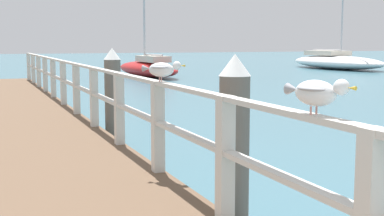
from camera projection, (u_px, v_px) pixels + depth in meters
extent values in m
cube|color=brown|center=(5.00, 127.00, 9.86)|extent=(2.84, 21.57, 0.35)
cube|color=beige|center=(225.00, 158.00, 4.16)|extent=(0.12, 0.12, 0.99)
cube|color=beige|center=(158.00, 127.00, 5.69)|extent=(0.12, 0.12, 0.99)
cube|color=beige|center=(119.00, 109.00, 7.22)|extent=(0.12, 0.12, 0.99)
cube|color=beige|center=(94.00, 97.00, 8.75)|extent=(0.12, 0.12, 0.99)
cube|color=beige|center=(76.00, 89.00, 10.28)|extent=(0.12, 0.12, 0.99)
cube|color=beige|center=(63.00, 82.00, 11.81)|extent=(0.12, 0.12, 0.99)
cube|color=beige|center=(53.00, 78.00, 13.34)|extent=(0.12, 0.12, 0.99)
cube|color=beige|center=(45.00, 74.00, 14.87)|extent=(0.12, 0.12, 0.99)
cube|color=beige|center=(39.00, 71.00, 16.40)|extent=(0.12, 0.12, 0.99)
cube|color=beige|center=(33.00, 68.00, 17.93)|extent=(0.12, 0.12, 0.99)
cube|color=beige|center=(29.00, 66.00, 19.46)|extent=(0.12, 0.12, 0.99)
cube|color=beige|center=(76.00, 64.00, 10.22)|extent=(0.10, 19.97, 0.04)
cube|color=beige|center=(76.00, 86.00, 10.27)|extent=(0.10, 19.97, 0.04)
cylinder|color=#6B6056|center=(234.00, 155.00, 4.87)|extent=(0.28, 0.28, 1.45)
cone|color=white|center=(235.00, 65.00, 4.76)|extent=(0.29, 0.29, 0.20)
cylinder|color=#6B6056|center=(113.00, 102.00, 9.15)|extent=(0.28, 0.28, 1.45)
cone|color=white|center=(112.00, 54.00, 9.04)|extent=(0.29, 0.29, 0.20)
ellipsoid|color=white|center=(316.00, 93.00, 3.00)|extent=(0.20, 0.30, 0.15)
sphere|color=white|center=(342.00, 87.00, 2.86)|extent=(0.09, 0.09, 0.09)
cone|color=gold|center=(352.00, 88.00, 2.81)|extent=(0.04, 0.05, 0.02)
cone|color=#939399|center=(293.00, 89.00, 3.14)|extent=(0.09, 0.10, 0.07)
ellipsoid|color=#939399|center=(316.00, 88.00, 3.00)|extent=(0.23, 0.26, 0.04)
cylinder|color=tan|center=(316.00, 110.00, 3.04)|extent=(0.01, 0.01, 0.05)
cylinder|color=tan|center=(311.00, 111.00, 3.01)|extent=(0.01, 0.01, 0.05)
ellipsoid|color=white|center=(161.00, 70.00, 5.50)|extent=(0.29, 0.28, 0.15)
sphere|color=white|center=(177.00, 66.00, 5.43)|extent=(0.09, 0.09, 0.09)
cone|color=gold|center=(183.00, 66.00, 5.41)|extent=(0.05, 0.05, 0.02)
cone|color=#939399|center=(146.00, 68.00, 5.55)|extent=(0.11, 0.11, 0.07)
ellipsoid|color=#939399|center=(161.00, 67.00, 5.49)|extent=(0.28, 0.28, 0.04)
cylinder|color=tan|center=(161.00, 79.00, 5.54)|extent=(0.01, 0.01, 0.05)
cylinder|color=tan|center=(159.00, 79.00, 5.49)|extent=(0.01, 0.01, 0.05)
ellipsoid|color=red|center=(147.00, 69.00, 26.56)|extent=(2.35, 6.25, 0.76)
cylinder|color=#B2B2B7|center=(153.00, 55.00, 25.80)|extent=(0.30, 2.13, 0.08)
cube|color=beige|center=(153.00, 59.00, 25.86)|extent=(1.19, 2.29, 0.30)
ellipsoid|color=white|center=(337.00, 62.00, 33.93)|extent=(2.98, 8.29, 0.85)
cylinder|color=#B2B2B7|center=(327.00, 50.00, 34.77)|extent=(0.11, 2.89, 0.08)
cube|color=beige|center=(327.00, 53.00, 34.76)|extent=(1.65, 2.99, 0.30)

